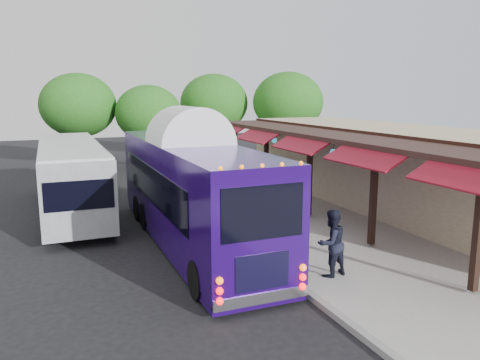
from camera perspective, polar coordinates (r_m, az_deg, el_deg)
name	(u,v)px	position (r m, az deg, el deg)	size (l,w,h in m)	color
ground	(267,266)	(14.20, 3.29, -10.45)	(90.00, 90.00, 0.00)	black
sidewalk	(334,216)	(19.89, 11.35, -4.28)	(10.00, 40.00, 0.15)	#9E9B93
curb	(222,228)	(17.70, -2.20, -5.92)	(0.20, 40.00, 0.16)	gray
station_shelter	(401,169)	(21.57, 19.02, 1.31)	(8.15, 20.00, 3.60)	tan
coach_bus	(190,186)	(15.86, -6.08, -0.77)	(2.51, 11.65, 3.71)	#23075C
city_bus	(71,174)	(21.44, -19.91, 0.69)	(2.51, 11.17, 3.00)	gray
ped_a	(289,191)	(19.58, 5.99, -1.38)	(0.67, 0.44, 1.83)	black
ped_b	(331,243)	(13.04, 11.06, -7.53)	(0.90, 0.70, 1.86)	black
ped_c	(182,173)	(24.64, -7.04, 0.82)	(0.96, 0.40, 1.64)	black
ped_d	(201,167)	(26.02, -4.76, 1.53)	(1.15, 0.66, 1.78)	black
tree_left	(148,113)	(32.31, -11.10, 7.98)	(4.42, 4.42, 5.67)	#382314
tree_mid	(214,103)	(35.91, -3.17, 9.35)	(5.12, 5.12, 6.56)	#382314
tree_right	(288,102)	(35.24, 5.85, 9.41)	(5.21, 5.21, 6.68)	#382314
tree_far	(78,105)	(33.54, -19.10, 8.59)	(5.04, 5.04, 6.45)	#382314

